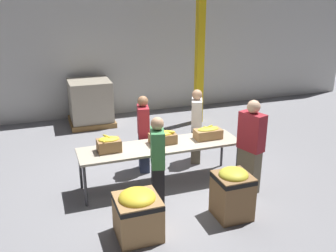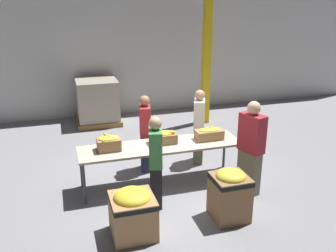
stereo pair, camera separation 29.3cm
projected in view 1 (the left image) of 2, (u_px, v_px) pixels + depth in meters
ground_plane at (161, 184)px, 6.91m from camera, size 30.00×30.00×0.00m
wall_back at (108, 44)px, 10.24m from camera, size 16.00×0.08×4.00m
sorting_table at (161, 148)px, 6.66m from camera, size 2.91×0.74×0.77m
banana_box_0 at (109, 144)px, 6.36m from camera, size 0.40×0.32×0.28m
banana_box_1 at (163, 137)px, 6.70m from camera, size 0.47×0.31×0.25m
banana_box_2 at (208, 133)px, 6.92m from camera, size 0.50×0.27×0.24m
volunteer_0 at (196, 127)px, 7.59m from camera, size 0.35×0.46×1.53m
volunteer_1 at (144, 134)px, 7.20m from camera, size 0.27×0.44×1.52m
volunteer_2 at (250, 147)px, 6.40m from camera, size 0.35×0.49×1.67m
volunteer_3 at (158, 163)px, 5.97m from camera, size 0.30×0.45×1.53m
donation_bin_0 at (138, 212)px, 5.31m from camera, size 0.62×0.62×0.73m
donation_bin_1 at (232, 191)px, 5.77m from camera, size 0.54×0.54×0.82m
support_pillar at (200, 48)px, 9.59m from camera, size 0.20×0.20×4.00m
pallet_stack_0 at (90, 103)px, 9.88m from camera, size 1.15×1.15×1.18m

